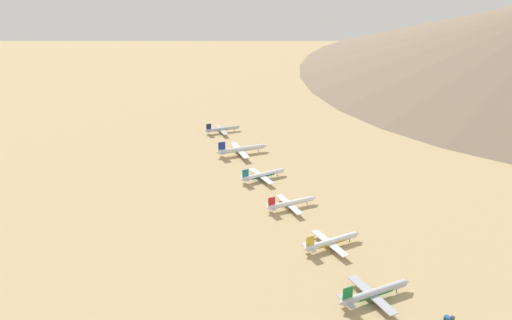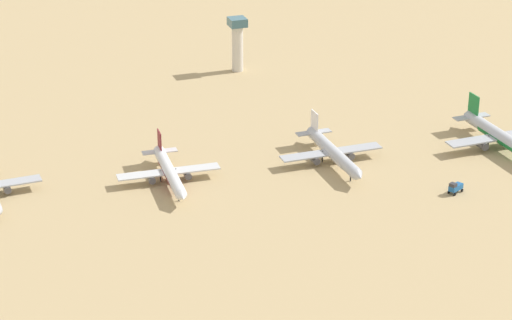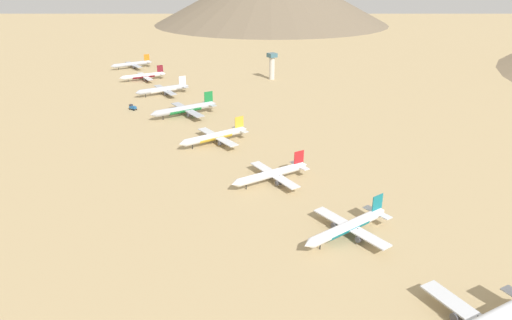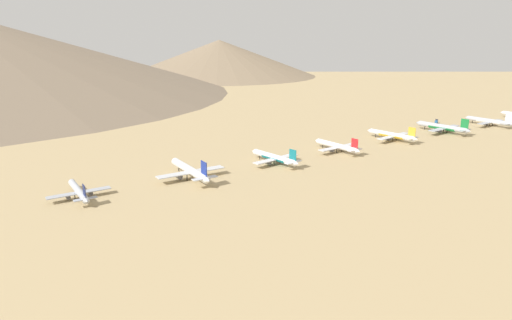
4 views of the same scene
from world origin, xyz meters
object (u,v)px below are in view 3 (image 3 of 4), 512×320
Objects in this scene: parked_jet_3 at (185,109)px; parked_jet_5 at (272,174)px; parked_jet_4 at (215,136)px; parked_jet_0 at (132,64)px; parked_jet_1 at (144,76)px; parked_jet_6 at (348,227)px; parked_jet_2 at (163,89)px; service_truck at (133,107)px; control_tower at (272,65)px.

parked_jet_3 is 118.29m from parked_jet_5.
parked_jet_4 is at bearing -91.07° from parked_jet_5.
parked_jet_0 is 176.25m from parked_jet_3.
parked_jet_6 is (22.80, 289.84, 0.09)m from parked_jet_1.
parked_jet_3 reaches higher than parked_jet_2.
service_truck is (15.33, -205.07, -2.06)m from parked_jet_6.
parked_jet_2 is 103.76m from control_tower.
parked_jet_0 is 0.99× the size of parked_jet_6.
control_tower is (-118.95, -118.43, 8.99)m from parked_jet_4.
control_tower is at bearing -123.96° from parked_jet_5.
parked_jet_0 is 0.96× the size of parked_jet_2.
control_tower is (-111.67, -60.26, 8.57)m from parked_jet_3.
parked_jet_2 is 1.92× the size of control_tower.
parked_jet_0 is 348.83m from parked_jet_6.
parked_jet_3 is 58.62m from parked_jet_4.
parked_jet_4 is at bearing -91.78° from parked_jet_6.
parked_jet_5 is (1.12, 59.82, -0.18)m from parked_jet_4.
parked_jet_2 is at bearing -94.69° from parked_jet_6.
control_tower is at bearing -151.65° from parked_jet_3.
parked_jet_2 is at bearing -97.77° from parked_jet_3.
parked_jet_5 is at bearing 84.36° from parked_jet_0.
parked_jet_2 is (12.27, 114.27, 0.15)m from parked_jet_0.
service_truck is (46.72, 142.34, -2.10)m from parked_jet_0.
parked_jet_3 is 8.66× the size of service_truck.
control_tower is (-91.10, 114.79, 9.14)m from parked_jet_0.
parked_jet_1 is 290.73m from parked_jet_6.
control_tower is (-103.37, 0.51, 8.99)m from parked_jet_2.
parked_jet_0 is 1.83× the size of control_tower.
parked_jet_5 is (20.37, 235.46, 0.09)m from parked_jet_1.
control_tower is at bearing 150.15° from parked_jet_1.
parked_jet_2 reaches higher than parked_jet_0.
parked_jet_3 is at bearing -93.59° from parked_jet_6.
parked_jet_2 is at bearing -0.28° from control_tower.
parked_jet_4 is at bearing 82.87° from parked_jet_3.
parked_jet_1 is at bearing -93.71° from parked_jet_2.
parked_jet_0 is at bearing -98.49° from parked_jet_1.
parked_jet_5 is (16.70, 178.76, -0.18)m from parked_jet_2.
parked_jet_1 is 7.41× the size of service_truck.
parked_jet_2 is (3.68, 56.69, 0.27)m from parked_jet_1.
parked_jet_0 is at bearing -95.64° from parked_jet_5.
parked_jet_4 is 92.84m from service_truck.
service_truck is at bearing 65.78° from parked_jet_1.
control_tower is at bearing -168.69° from service_truck.
parked_jet_6 reaches higher than parked_jet_0.
parked_jet_0 is 114.93m from parked_jet_2.
parked_jet_4 is (27.84, 233.21, 0.15)m from parked_jet_0.
parked_jet_4 is 59.83m from parked_jet_5.
service_truck is at bearing -83.28° from parked_jet_5.
parked_jet_4 is 1.93× the size of control_tower.
control_tower reaches higher than parked_jet_3.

